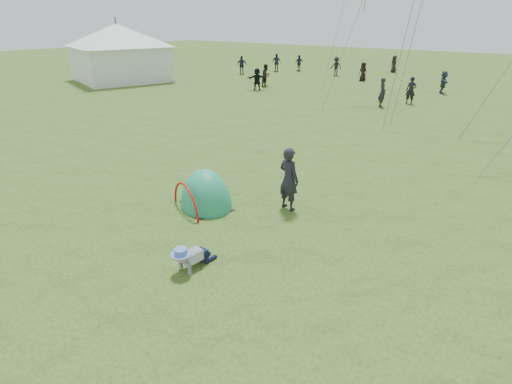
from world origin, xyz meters
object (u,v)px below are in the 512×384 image
Objects in this scene: popup_tent at (206,206)px; standing_adult at (289,179)px; crawling_toddler at (190,256)px; event_marquee at (119,51)px.

popup_tent is 1.23× the size of standing_adult.
crawling_toddler is 30.88m from event_marquee.
event_marquee reaches higher than crawling_toddler.
standing_adult is at bearing 54.50° from popup_tent.
event_marquee is at bearing 170.13° from popup_tent.
crawling_toddler is at bearing -16.28° from event_marquee.
standing_adult is at bearing -9.68° from event_marquee.
popup_tent is 27.88m from event_marquee.
popup_tent is at bearing 43.64° from standing_adult.
event_marquee reaches higher than standing_adult.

